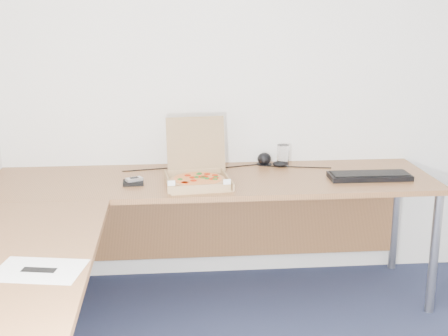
{
  "coord_description": "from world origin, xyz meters",
  "views": [
    {
      "loc": [
        -0.74,
        -1.92,
        1.68
      ],
      "look_at": [
        -0.45,
        1.28,
        0.82
      ],
      "focal_mm": 49.12,
      "sensor_mm": 36.0,
      "label": 1
    }
  ],
  "objects": [
    {
      "name": "room_shell",
      "position": [
        0.0,
        0.0,
        1.25
      ],
      "size": [
        3.5,
        3.5,
        2.5
      ],
      "primitive_type": null,
      "color": "white",
      "rests_on": "ground"
    },
    {
      "name": "phone",
      "position": [
        -0.94,
        1.32,
        0.76
      ],
      "size": [
        0.1,
        0.08,
        0.02
      ],
      "primitive_type": "cube",
      "rotation": [
        0.0,
        0.0,
        0.47
      ],
      "color": "#B2B5BA",
      "rests_on": "wallet"
    },
    {
      "name": "drinking_glass",
      "position": [
        -0.06,
        1.63,
        0.8
      ],
      "size": [
        0.07,
        0.07,
        0.13
      ],
      "primitive_type": "cylinder",
      "color": "white",
      "rests_on": "desk"
    },
    {
      "name": "dome_speaker",
      "position": [
        -0.17,
        1.68,
        0.77
      ],
      "size": [
        0.09,
        0.09,
        0.08
      ],
      "primitive_type": "ellipsoid",
      "color": "black",
      "rests_on": "desk"
    },
    {
      "name": "pizza_box",
      "position": [
        -0.59,
        1.29,
        0.77
      ],
      "size": [
        0.33,
        0.39,
        0.34
      ],
      "rotation": [
        0.0,
        0.0,
        0.11
      ],
      "color": "tan",
      "rests_on": "desk"
    },
    {
      "name": "cable_bundle",
      "position": [
        -0.43,
        1.61,
        0.73
      ],
      "size": [
        0.6,
        0.12,
        0.01
      ],
      "primitive_type": null,
      "rotation": [
        0.0,
        0.0,
        0.14
      ],
      "color": "black",
      "rests_on": "desk"
    },
    {
      "name": "paper_sheet",
      "position": [
        -1.23,
        0.21,
        0.73
      ],
      "size": [
        0.36,
        0.28,
        0.0
      ],
      "primitive_type": "cube",
      "rotation": [
        0.0,
        0.0,
        -0.18
      ],
      "color": "white",
      "rests_on": "desk"
    },
    {
      "name": "wallet",
      "position": [
        -0.94,
        1.32,
        0.74
      ],
      "size": [
        0.11,
        0.1,
        0.02
      ],
      "primitive_type": "cube",
      "rotation": [
        0.0,
        0.0,
        0.04
      ],
      "color": "black",
      "rests_on": "desk"
    },
    {
      "name": "keyboard",
      "position": [
        0.38,
        1.31,
        0.74
      ],
      "size": [
        0.46,
        0.17,
        0.03
      ],
      "primitive_type": "cube",
      "rotation": [
        0.0,
        0.0,
        -0.01
      ],
      "color": "black",
      "rests_on": "desk"
    },
    {
      "name": "mouse",
      "position": [
        -0.08,
        1.62,
        0.75
      ],
      "size": [
        0.1,
        0.07,
        0.04
      ],
      "primitive_type": "ellipsoid",
      "rotation": [
        0.0,
        0.0,
        -0.0
      ],
      "color": "black",
      "rests_on": "desk"
    },
    {
      "name": "desk",
      "position": [
        -0.82,
        0.97,
        0.7
      ],
      "size": [
        2.5,
        2.2,
        0.73
      ],
      "color": "brown",
      "rests_on": "ground"
    }
  ]
}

